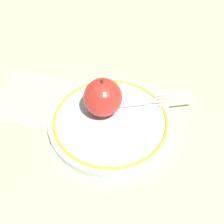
{
  "coord_description": "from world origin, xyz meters",
  "views": [
    {
      "loc": [
        0.23,
        -0.26,
        0.43
      ],
      "look_at": [
        0.0,
        -0.01,
        0.04
      ],
      "focal_mm": 50.0,
      "sensor_mm": 36.0,
      "label": 1
    }
  ],
  "objects": [
    {
      "name": "napkin_folded",
      "position": [
        -0.15,
        -0.06,
        0.0
      ],
      "size": [
        0.18,
        0.18,
        0.01
      ],
      "primitive_type": "cube",
      "rotation": [
        0.0,
        0.0,
        0.45
      ],
      "color": "beige",
      "rests_on": "ground_plane"
    },
    {
      "name": "ground_plane",
      "position": [
        0.0,
        0.0,
        0.0
      ],
      "size": [
        2.0,
        2.0,
        0.0
      ],
      "primitive_type": "plane",
      "color": "#B9AF8C"
    },
    {
      "name": "fork",
      "position": [
        0.01,
        0.05,
        0.02
      ],
      "size": [
        0.14,
        0.16,
        0.0
      ],
      "rotation": [
        0.0,
        0.0,
        0.88
      ],
      "color": "silver",
      "rests_on": "plate"
    },
    {
      "name": "apple_red_whole",
      "position": [
        -0.02,
        -0.0,
        0.05
      ],
      "size": [
        0.07,
        0.07,
        0.08
      ],
      "color": "red",
      "rests_on": "plate"
    },
    {
      "name": "plate",
      "position": [
        0.0,
        -0.01,
        0.01
      ],
      "size": [
        0.22,
        0.22,
        0.02
      ],
      "color": "silver",
      "rests_on": "ground_plane"
    }
  ]
}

